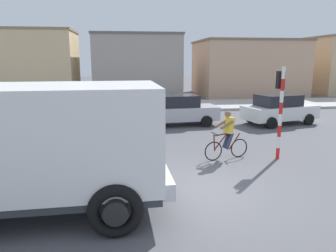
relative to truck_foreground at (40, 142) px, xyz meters
name	(u,v)px	position (x,y,z in m)	size (l,w,h in m)	color
ground_plane	(200,186)	(3.83, 1.10, -1.67)	(120.00, 120.00, 0.00)	#56565B
sidewalk_far	(154,106)	(3.83, 16.38, -1.59)	(80.00, 5.00, 0.16)	#ADADA8
truck_foreground	(40,142)	(0.00, 0.00, 0.00)	(5.50, 2.99, 2.90)	white
cyclist	(227,135)	(5.32, 3.42, -0.80)	(1.68, 0.61, 1.72)	black
traffic_light_pole	(280,100)	(7.11, 3.29, 0.40)	(0.24, 0.43, 3.20)	red
car_red_near	(179,110)	(4.59, 9.55, -0.85)	(4.11, 2.10, 1.60)	#B7B7BC
car_white_mid	(279,109)	(10.02, 9.12, -0.85)	(4.30, 2.67, 1.60)	white
building_corner_left	(31,64)	(-6.57, 23.21, 1.34)	(7.95, 5.36, 6.00)	#D1B284
building_mid_block	(137,65)	(2.89, 24.59, 1.20)	(8.01, 7.81, 5.74)	#9E9389
building_corner_right	(247,68)	(13.68, 23.86, 0.97)	(9.69, 7.85, 5.26)	tan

